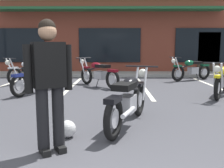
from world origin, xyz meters
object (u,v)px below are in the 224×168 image
Objects in this scene: motorcycle_blue_standard at (38,77)px; person_near_building at (49,79)px; helmet_on_pavement at (67,129)px; motorcycle_green_cafe_racer at (98,73)px; motorcycle_foreground_classic at (129,99)px; motorcycle_silver_naked at (191,69)px; motorcycle_red_sportbike at (222,79)px; motorcycle_black_cruiser at (30,71)px.

motorcycle_blue_standard is 4.51m from person_near_building.
person_near_building is at bearing -71.19° from motorcycle_blue_standard.
person_near_building is 6.44× the size of helmet_on_pavement.
motorcycle_blue_standard is at bearing -143.76° from motorcycle_green_cafe_racer.
person_near_building is at bearing -133.35° from motorcycle_foreground_classic.
motorcycle_silver_naked is 6.13m from motorcycle_blue_standard.
helmet_on_pavement is at bearing -147.76° from motorcycle_foreground_classic.
motorcycle_green_cafe_racer is at bearing 87.39° from person_near_building.
motorcycle_red_sportbike is 0.95× the size of motorcycle_blue_standard.
motorcycle_foreground_classic is at bearing -79.55° from motorcycle_green_cafe_racer.
motorcycle_foreground_classic is 1.03× the size of motorcycle_blue_standard.
motorcycle_red_sportbike and motorcycle_blue_standard have the same top height.
motorcycle_silver_naked is at bearing 64.43° from motorcycle_foreground_classic.
motorcycle_blue_standard is (-5.39, -2.91, 0.00)m from motorcycle_silver_naked.
motorcycle_foreground_classic is 1.61m from person_near_building.
motorcycle_silver_naked is (0.16, 3.36, 0.00)m from motorcycle_red_sportbike.
motorcycle_foreground_classic reaches higher than helmet_on_pavement.
motorcycle_black_cruiser is 1.14× the size of person_near_building.
motorcycle_foreground_classic is 1.05× the size of motorcycle_silver_naked.
motorcycle_blue_standard is 2.10m from motorcycle_green_cafe_racer.
motorcycle_black_cruiser is (-3.49, 5.29, 0.00)m from motorcycle_foreground_classic.
motorcycle_red_sportbike is 3.92m from motorcycle_green_cafe_racer.
motorcycle_red_sportbike is 1.12× the size of person_near_building.
motorcycle_blue_standard is at bearing -151.60° from motorcycle_silver_naked.
person_near_building is (-1.06, -1.12, 0.49)m from motorcycle_foreground_classic.
motorcycle_red_sportbike is 5.25m from motorcycle_blue_standard.
person_near_building is at bearing -69.18° from motorcycle_black_cruiser.
helmet_on_pavement is at bearing 78.30° from person_near_building.
motorcycle_silver_naked is 1.12× the size of motorcycle_green_cafe_racer.
motorcycle_green_cafe_racer is at bearing -155.66° from motorcycle_silver_naked.
helmet_on_pavement is at bearing -67.36° from motorcycle_blue_standard.
helmet_on_pavement is (2.55, -5.89, -0.33)m from motorcycle_black_cruiser.
helmet_on_pavement is (-3.68, -3.28, -0.33)m from motorcycle_red_sportbike.
motorcycle_silver_naked is at bearing 87.28° from motorcycle_red_sportbike.
motorcycle_silver_naked is at bearing 59.97° from helmet_on_pavement.
motorcycle_black_cruiser is at bearing 110.82° from person_near_building.
motorcycle_red_sportbike and motorcycle_silver_naked have the same top height.
motorcycle_foreground_classic is 3.83m from motorcycle_red_sportbike.
motorcycle_black_cruiser is 0.99× the size of motorcycle_silver_naked.
motorcycle_foreground_classic is 1.08× the size of motorcycle_red_sportbike.
motorcycle_green_cafe_racer is at bearing 88.36° from helmet_on_pavement.
motorcycle_silver_naked is 0.97× the size of motorcycle_blue_standard.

